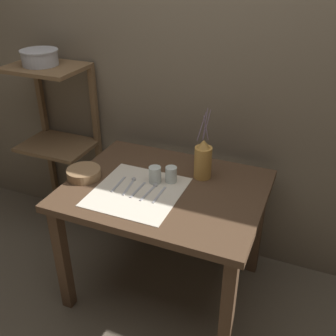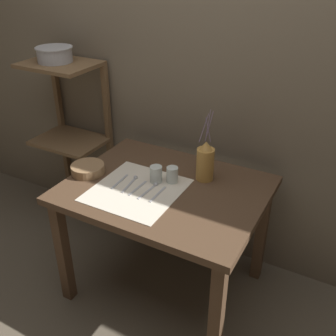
% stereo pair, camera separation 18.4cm
% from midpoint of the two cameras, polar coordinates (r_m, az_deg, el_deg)
% --- Properties ---
extents(ground_plane, '(12.00, 12.00, 0.00)m').
position_cam_midpoint_polar(ground_plane, '(2.55, 1.79, -16.64)').
color(ground_plane, brown).
extents(stone_wall_back, '(7.00, 0.06, 2.40)m').
position_cam_midpoint_polar(stone_wall_back, '(2.34, 8.21, 13.30)').
color(stone_wall_back, '#6B5E4C').
rests_on(stone_wall_back, ground_plane).
extents(wooden_table, '(1.05, 0.82, 0.72)m').
position_cam_midpoint_polar(wooden_table, '(2.15, 2.05, -5.07)').
color(wooden_table, '#4C3523').
rests_on(wooden_table, ground_plane).
extents(wooden_shelf_unit, '(0.47, 0.36, 1.21)m').
position_cam_midpoint_polar(wooden_shelf_unit, '(2.76, -12.01, 7.49)').
color(wooden_shelf_unit, brown).
rests_on(wooden_shelf_unit, ground_plane).
extents(linen_cloth, '(0.45, 0.47, 0.00)m').
position_cam_midpoint_polar(linen_cloth, '(2.07, -2.00, -3.26)').
color(linen_cloth, beige).
rests_on(linen_cloth, wooden_table).
extents(pitcher_with_flowers, '(0.10, 0.10, 0.40)m').
position_cam_midpoint_polar(pitcher_with_flowers, '(2.13, 7.89, 0.83)').
color(pitcher_with_flowers, '#B7843D').
rests_on(pitcher_with_flowers, wooden_table).
extents(wooden_bowl, '(0.19, 0.19, 0.05)m').
position_cam_midpoint_polar(wooden_bowl, '(2.24, -9.27, -0.20)').
color(wooden_bowl, '#8E6B47').
rests_on(wooden_bowl, wooden_table).
extents(glass_tumbler_near, '(0.07, 0.07, 0.09)m').
position_cam_midpoint_polar(glass_tumbler_near, '(2.11, 0.75, -0.95)').
color(glass_tumbler_near, silver).
rests_on(glass_tumbler_near, wooden_table).
extents(glass_tumbler_far, '(0.06, 0.06, 0.09)m').
position_cam_midpoint_polar(glass_tumbler_far, '(2.12, 3.11, -1.03)').
color(glass_tumbler_far, silver).
rests_on(glass_tumbler_far, wooden_table).
extents(fork_outer, '(0.02, 0.16, 0.00)m').
position_cam_midpoint_polar(fork_outer, '(2.14, -4.59, -2.05)').
color(fork_outer, '#A8A8AD').
rests_on(fork_outer, wooden_table).
extents(spoon_inner, '(0.04, 0.17, 0.02)m').
position_cam_midpoint_polar(spoon_inner, '(2.14, -2.62, -1.85)').
color(spoon_inner, '#A8A8AD').
rests_on(spoon_inner, wooden_table).
extents(fork_inner, '(0.02, 0.16, 0.00)m').
position_cam_midpoint_polar(fork_inner, '(2.07, -1.90, -3.01)').
color(fork_inner, '#A8A8AD').
rests_on(fork_inner, wooden_table).
extents(spoon_outer, '(0.03, 0.17, 0.02)m').
position_cam_midpoint_polar(spoon_outer, '(2.08, 0.29, -2.86)').
color(spoon_outer, '#A8A8AD').
rests_on(spoon_outer, wooden_table).
extents(knife_center, '(0.01, 0.16, 0.00)m').
position_cam_midpoint_polar(knife_center, '(2.02, 1.10, -3.91)').
color(knife_center, '#A8A8AD').
rests_on(knife_center, wooden_table).
extents(metal_pot_large, '(0.23, 0.23, 0.09)m').
position_cam_midpoint_polar(metal_pot_large, '(2.62, -14.16, 15.75)').
color(metal_pot_large, '#A8A8AD').
rests_on(metal_pot_large, wooden_shelf_unit).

